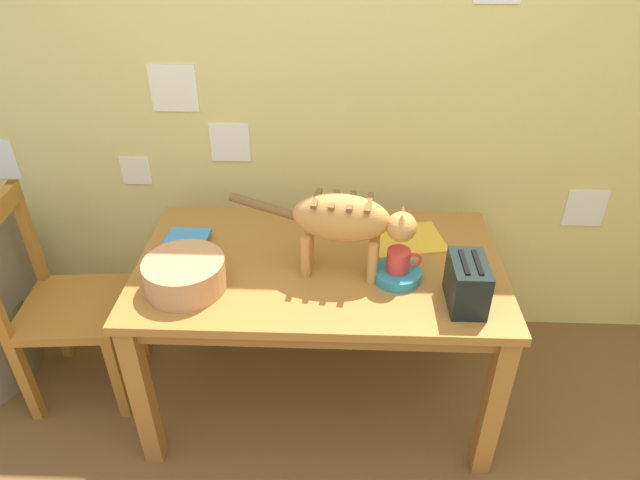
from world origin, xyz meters
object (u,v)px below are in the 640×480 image
object	(u,v)px
toaster	(468,283)
wooden_chair_near	(63,305)
wicker_basket	(185,274)
dining_table	(320,280)
cat	(347,221)
book_stack	(187,240)
saucer_bowl	(397,274)
magazine	(407,239)
coffee_mug	(400,260)

from	to	relation	value
toaster	wooden_chair_near	distance (m)	1.64
wicker_basket	wooden_chair_near	size ratio (longest dim) A/B	0.31
wooden_chair_near	dining_table	bearing A→B (deg)	84.38
cat	book_stack	world-z (taller)	cat
saucer_bowl	wicker_basket	bearing A→B (deg)	-173.94
toaster	saucer_bowl	bearing A→B (deg)	149.41
dining_table	wicker_basket	world-z (taller)	wicker_basket
saucer_bowl	wicker_basket	distance (m)	0.76
book_stack	cat	bearing A→B (deg)	-15.54
dining_table	book_stack	bearing A→B (deg)	168.64
wicker_basket	book_stack	bearing A→B (deg)	103.42
magazine	wicker_basket	bearing A→B (deg)	-169.08
book_stack	wooden_chair_near	bearing A→B (deg)	-171.13
saucer_bowl	magazine	world-z (taller)	saucer_bowl
dining_table	wooden_chair_near	size ratio (longest dim) A/B	1.47
dining_table	book_stack	xyz separation A→B (m)	(-0.54, 0.11, 0.11)
cat	coffee_mug	world-z (taller)	cat
dining_table	saucer_bowl	distance (m)	0.32
book_stack	toaster	size ratio (longest dim) A/B	0.90
magazine	toaster	size ratio (longest dim) A/B	1.45
cat	wicker_basket	distance (m)	0.60
saucer_bowl	book_stack	xyz separation A→B (m)	(-0.82, 0.20, -0.00)
wooden_chair_near	cat	bearing A→B (deg)	81.15
wicker_basket	toaster	size ratio (longest dim) A/B	1.44
dining_table	magazine	size ratio (longest dim) A/B	4.80
coffee_mug	dining_table	bearing A→B (deg)	161.92
book_stack	saucer_bowl	bearing A→B (deg)	-13.82
wicker_basket	toaster	bearing A→B (deg)	-2.96
dining_table	magazine	bearing A→B (deg)	25.83
dining_table	cat	world-z (taller)	cat
wooden_chair_near	saucer_bowl	bearing A→B (deg)	80.68
coffee_mug	book_stack	bearing A→B (deg)	166.23
saucer_bowl	magazine	size ratio (longest dim) A/B	0.62
cat	saucer_bowl	distance (m)	0.28
cat	book_stack	xyz separation A→B (m)	(-0.63, 0.18, -0.21)
book_stack	wooden_chair_near	size ratio (longest dim) A/B	0.19
wicker_basket	dining_table	bearing A→B (deg)	20.45
cat	toaster	bearing A→B (deg)	76.97
dining_table	wooden_chair_near	world-z (taller)	wooden_chair_near
cat	toaster	world-z (taller)	cat
dining_table	saucer_bowl	size ratio (longest dim) A/B	7.80
magazine	wicker_basket	distance (m)	0.89
book_stack	wicker_basket	world-z (taller)	wicker_basket
wooden_chair_near	coffee_mug	bearing A→B (deg)	80.69
magazine	wicker_basket	xyz separation A→B (m)	(-0.82, -0.34, 0.06)
magazine	saucer_bowl	bearing A→B (deg)	-114.74
coffee_mug	saucer_bowl	bearing A→B (deg)	180.00
toaster	cat	bearing A→B (deg)	159.07
book_stack	wicker_basket	xyz separation A→B (m)	(0.07, -0.28, 0.04)
cat	saucer_bowl	size ratio (longest dim) A/B	3.72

